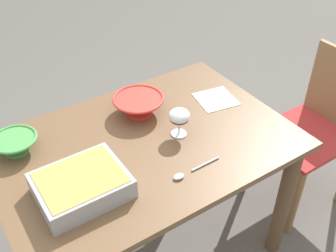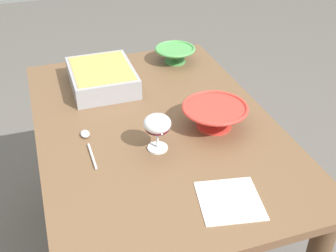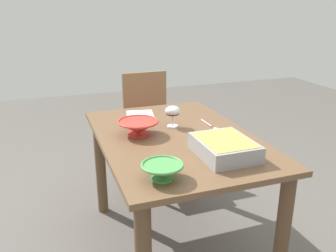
{
  "view_description": "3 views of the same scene",
  "coord_description": "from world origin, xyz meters",
  "px_view_note": "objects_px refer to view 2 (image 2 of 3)",
  "views": [
    {
      "loc": [
        0.61,
        1.1,
        1.78
      ],
      "look_at": [
        -0.08,
        0.05,
        0.81
      ],
      "focal_mm": 42.9,
      "sensor_mm": 36.0,
      "label": 1
    },
    {
      "loc": [
        -1.2,
        0.35,
        1.54
      ],
      "look_at": [
        -0.11,
        -0.01,
        0.78
      ],
      "focal_mm": 45.39,
      "sensor_mm": 36.0,
      "label": 2
    },
    {
      "loc": [
        1.7,
        -0.65,
        1.42
      ],
      "look_at": [
        -0.1,
        -0.01,
        0.75
      ],
      "focal_mm": 38.16,
      "sensor_mm": 36.0,
      "label": 3
    }
  ],
  "objects_px": {
    "casserole_dish": "(102,76)",
    "serving_spoon": "(87,140)",
    "wine_glass": "(157,126)",
    "mixing_bowl": "(215,115)",
    "dining_table": "(156,153)",
    "napkin": "(230,200)",
    "small_bowl": "(175,54)"
  },
  "relations": [
    {
      "from": "casserole_dish",
      "to": "serving_spoon",
      "type": "xyz_separation_m",
      "value": [
        -0.36,
        0.12,
        -0.04
      ]
    },
    {
      "from": "wine_glass",
      "to": "casserole_dish",
      "type": "distance_m",
      "value": 0.48
    },
    {
      "from": "dining_table",
      "to": "mixing_bowl",
      "type": "relative_size",
      "value": 5.31
    },
    {
      "from": "serving_spoon",
      "to": "wine_glass",
      "type": "bearing_deg",
      "value": -117.76
    },
    {
      "from": "napkin",
      "to": "wine_glass",
      "type": "bearing_deg",
      "value": 21.87
    },
    {
      "from": "mixing_bowl",
      "to": "small_bowl",
      "type": "height_order",
      "value": "mixing_bowl"
    },
    {
      "from": "serving_spoon",
      "to": "napkin",
      "type": "bearing_deg",
      "value": -140.92
    },
    {
      "from": "small_bowl",
      "to": "serving_spoon",
      "type": "height_order",
      "value": "small_bowl"
    },
    {
      "from": "casserole_dish",
      "to": "mixing_bowl",
      "type": "xyz_separation_m",
      "value": [
        -0.41,
        -0.31,
        0.0
      ]
    },
    {
      "from": "wine_glass",
      "to": "mixing_bowl",
      "type": "bearing_deg",
      "value": -74.44
    },
    {
      "from": "dining_table",
      "to": "casserole_dish",
      "type": "bearing_deg",
      "value": 20.69
    },
    {
      "from": "casserole_dish",
      "to": "napkin",
      "type": "distance_m",
      "value": 0.79
    },
    {
      "from": "dining_table",
      "to": "small_bowl",
      "type": "xyz_separation_m",
      "value": [
        0.45,
        -0.23,
        0.17
      ]
    },
    {
      "from": "dining_table",
      "to": "small_bowl",
      "type": "height_order",
      "value": "small_bowl"
    },
    {
      "from": "serving_spoon",
      "to": "napkin",
      "type": "relative_size",
      "value": 1.25
    },
    {
      "from": "wine_glass",
      "to": "mixing_bowl",
      "type": "xyz_separation_m",
      "value": [
        0.06,
        -0.22,
        -0.04
      ]
    },
    {
      "from": "casserole_dish",
      "to": "serving_spoon",
      "type": "relative_size",
      "value": 1.42
    },
    {
      "from": "casserole_dish",
      "to": "small_bowl",
      "type": "xyz_separation_m",
      "value": [
        0.12,
        -0.35,
        -0.01
      ]
    },
    {
      "from": "dining_table",
      "to": "wine_glass",
      "type": "xyz_separation_m",
      "value": [
        -0.15,
        0.04,
        0.22
      ]
    },
    {
      "from": "small_bowl",
      "to": "serving_spoon",
      "type": "distance_m",
      "value": 0.68
    },
    {
      "from": "mixing_bowl",
      "to": "small_bowl",
      "type": "relative_size",
      "value": 1.27
    },
    {
      "from": "wine_glass",
      "to": "napkin",
      "type": "relative_size",
      "value": 0.73
    },
    {
      "from": "small_bowl",
      "to": "napkin",
      "type": "xyz_separation_m",
      "value": [
        -0.89,
        0.15,
        -0.04
      ]
    },
    {
      "from": "dining_table",
      "to": "napkin",
      "type": "height_order",
      "value": "napkin"
    },
    {
      "from": "serving_spoon",
      "to": "napkin",
      "type": "distance_m",
      "value": 0.52
    },
    {
      "from": "dining_table",
      "to": "serving_spoon",
      "type": "height_order",
      "value": "serving_spoon"
    },
    {
      "from": "wine_glass",
      "to": "casserole_dish",
      "type": "height_order",
      "value": "wine_glass"
    },
    {
      "from": "dining_table",
      "to": "small_bowl",
      "type": "distance_m",
      "value": 0.53
    },
    {
      "from": "wine_glass",
      "to": "casserole_dish",
      "type": "relative_size",
      "value": 0.41
    },
    {
      "from": "casserole_dish",
      "to": "mixing_bowl",
      "type": "height_order",
      "value": "same"
    },
    {
      "from": "wine_glass",
      "to": "mixing_bowl",
      "type": "distance_m",
      "value": 0.24
    },
    {
      "from": "dining_table",
      "to": "mixing_bowl",
      "type": "xyz_separation_m",
      "value": [
        -0.08,
        -0.19,
        0.18
      ]
    }
  ]
}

